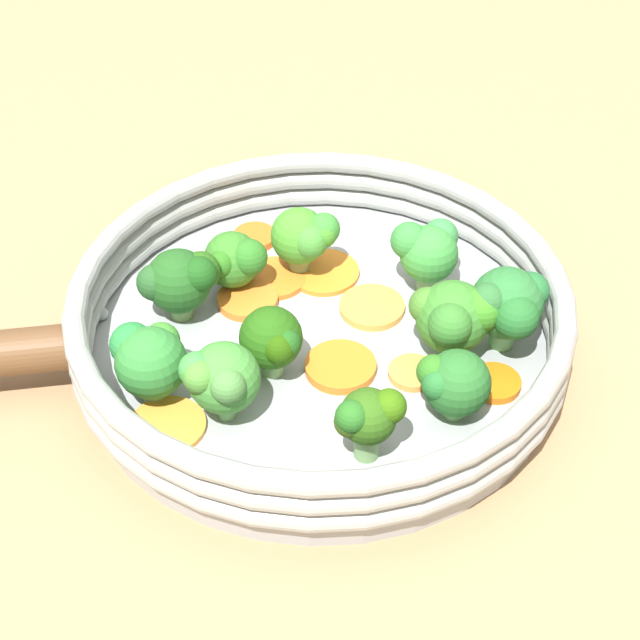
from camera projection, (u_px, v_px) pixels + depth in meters
ground_plane at (320, 357)px, 0.66m from camera, size 4.00×4.00×0.00m
skillet at (320, 348)px, 0.65m from camera, size 0.28×0.28×0.02m
skillet_rim_wall at (320, 313)px, 0.63m from camera, size 0.30×0.30×0.04m
skillet_rivet_left at (101, 313)px, 0.66m from camera, size 0.01×0.01×0.01m
skillet_rivet_right at (100, 401)px, 0.60m from camera, size 0.01×0.01×0.01m
carrot_slice_0 at (320, 272)px, 0.69m from camera, size 0.06×0.06×0.00m
carrot_slice_1 at (372, 307)px, 0.66m from camera, size 0.06×0.06×0.00m
carrot_slice_2 at (255, 237)px, 0.72m from camera, size 0.03×0.03×0.01m
carrot_slice_3 at (248, 300)px, 0.67m from camera, size 0.05×0.05×0.01m
carrot_slice_4 at (274, 278)px, 0.69m from camera, size 0.05×0.05×0.00m
carrot_slice_5 at (413, 373)px, 0.62m from camera, size 0.04×0.04×0.00m
carrot_slice_6 at (494, 383)px, 0.61m from camera, size 0.04×0.04×0.00m
carrot_slice_7 at (341, 367)px, 0.62m from camera, size 0.05×0.05×0.01m
carrot_slice_8 at (167, 426)px, 0.59m from camera, size 0.06×0.06×0.00m
broccoli_floret_0 at (367, 418)px, 0.56m from camera, size 0.03×0.04×0.05m
broccoli_floret_1 at (304, 237)px, 0.67m from camera, size 0.04×0.04×0.05m
broccoli_floret_2 at (181, 280)px, 0.64m from camera, size 0.04×0.05×0.05m
broccoli_floret_3 at (509, 306)px, 0.62m from camera, size 0.05×0.05×0.05m
broccoli_floret_4 at (220, 378)px, 0.58m from camera, size 0.04×0.04×0.05m
broccoli_floret_5 at (453, 383)px, 0.58m from camera, size 0.04×0.04×0.04m
broccoli_floret_6 at (454, 316)px, 0.61m from camera, size 0.05×0.05×0.05m
broccoli_floret_7 at (148, 357)px, 0.59m from camera, size 0.04×0.04×0.05m
broccoli_floret_8 at (235, 260)px, 0.67m from camera, size 0.04×0.04×0.04m
broccoli_floret_9 at (427, 250)px, 0.66m from camera, size 0.04×0.04×0.05m
broccoli_floret_10 at (273, 340)px, 0.61m from camera, size 0.04×0.04×0.04m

